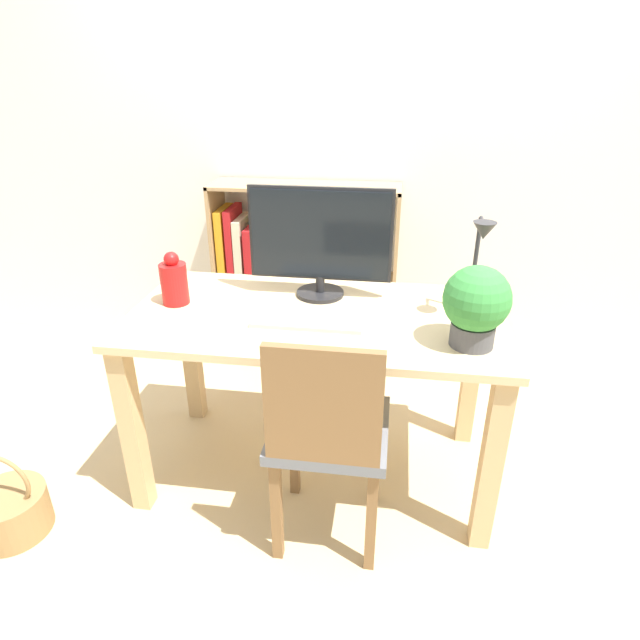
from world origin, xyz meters
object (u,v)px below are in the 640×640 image
Objects in this scene: monitor at (320,239)px; bookshelf at (271,289)px; vase at (174,282)px; chair at (328,432)px; basket at (10,510)px; desk_lamp at (478,259)px; potted_plant at (476,304)px; keyboard at (307,323)px.

monitor is 1.02m from bookshelf.
vase is 1.02m from bookshelf.
basket is at bearing 179.85° from chair.
potted_plant is at bearing -95.80° from desk_lamp.
keyboard is at bearing -69.73° from bookshelf.
vase is at bearing 45.15° from basket.
potted_plant is (-0.02, -0.23, -0.08)m from desk_lamp.
keyboard is at bearing -91.72° from monitor.
vase is 0.57× the size of desk_lamp.
keyboard is 0.39× the size of bookshelf.
bookshelf reaches higher than chair.
potted_plant is (0.56, -0.35, -0.09)m from monitor.
monitor is 0.67m from potted_plant.
monitor is 2.03× the size of potted_plant.
desk_lamp is 1.96m from basket.
basket is at bearing -134.85° from vase.
chair is (0.12, -0.28, -0.27)m from keyboard.
basket is at bearing -147.28° from monitor.
monitor is at bearing 16.57° from vase.
desk_lamp reaches higher than keyboard.
potted_plant reaches higher than basket.
desk_lamp is 0.42× the size of chair.
chair is 1.25m from basket.
chair is at bearing -137.69° from desk_lamp.
bookshelf reaches higher than basket.
potted_plant reaches higher than keyboard.
bookshelf is at bearing 80.54° from vase.
bookshelf is at bearing 137.91° from desk_lamp.
chair is at bearing -155.64° from potted_plant.
vase is 0.20× the size of bookshelf.
bookshelf is at bearing 104.29° from chair.
vase is at bearing 142.50° from chair.
potted_plant reaches higher than chair.
keyboard is at bearing -164.97° from desk_lamp.
basket is at bearing -159.03° from keyboard.
potted_plant is at bearing -49.37° from bookshelf.
keyboard reaches higher than basket.
basket is (-0.52, -0.52, -0.74)m from vase.
vase reaches higher than keyboard.
vase is 1.13m from potted_plant.
keyboard is 0.46× the size of chair.
desk_lamp is at bearing -11.72° from monitor.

